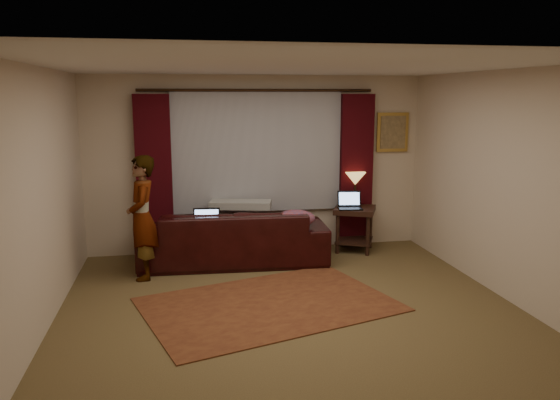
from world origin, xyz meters
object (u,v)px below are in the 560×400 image
(laptop_sofa, at_px, (206,220))
(laptop_table, at_px, (350,201))
(sofa, at_px, (233,226))
(tiffany_lamp, at_px, (355,189))
(end_table, at_px, (354,229))
(person, at_px, (142,218))

(laptop_sofa, relative_size, laptop_table, 1.06)
(sofa, relative_size, tiffany_lamp, 5.09)
(sofa, xyz_separation_m, end_table, (1.85, 0.25, -0.19))
(person, bearing_deg, laptop_sofa, 106.65)
(tiffany_lamp, distance_m, person, 3.20)
(sofa, bearing_deg, laptop_table, -172.20)
(tiffany_lamp, distance_m, laptop_table, 0.32)
(laptop_sofa, height_order, person, person)
(tiffany_lamp, xyz_separation_m, laptop_table, (-0.15, -0.25, -0.13))
(end_table, distance_m, tiffany_lamp, 0.61)
(end_table, bearing_deg, laptop_sofa, -170.02)
(tiffany_lamp, height_order, laptop_table, tiffany_lamp)
(laptop_sofa, xyz_separation_m, tiffany_lamp, (2.27, 0.54, 0.27))
(sofa, relative_size, end_table, 3.88)
(person, bearing_deg, laptop_table, 97.65)
(sofa, bearing_deg, person, 23.70)
(tiffany_lamp, relative_size, person, 0.32)
(laptop_sofa, bearing_deg, end_table, 14.32)
(sofa, distance_m, laptop_table, 1.77)
(sofa, bearing_deg, tiffany_lamp, -165.24)
(laptop_sofa, height_order, tiffany_lamp, tiffany_lamp)
(sofa, height_order, laptop_sofa, sofa)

